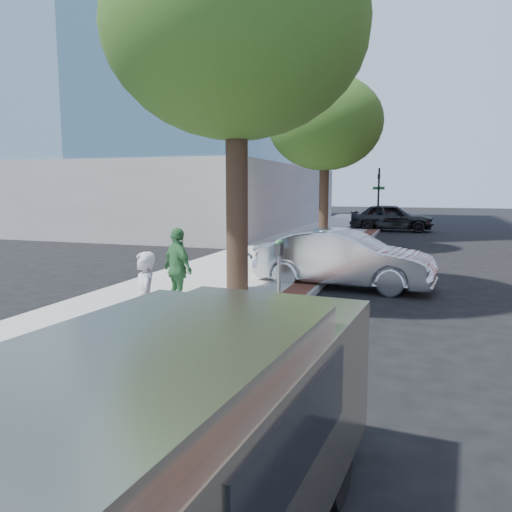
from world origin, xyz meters
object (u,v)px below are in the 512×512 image
at_px(person_officer, 239,253).
at_px(sedan_silver, 344,259).
at_px(bg_car, 391,217).
at_px(person_green, 178,269).
at_px(person_gray, 145,304).
at_px(parking_meter, 279,260).
at_px(van, 165,453).

height_order(person_officer, sedan_silver, person_officer).
height_order(sedan_silver, bg_car, bg_car).
distance_m(person_green, sedan_silver, 5.03).
bearing_deg(person_gray, sedan_silver, 127.74).
bearing_deg(parking_meter, person_gray, -109.07).
bearing_deg(van, person_officer, 112.12).
height_order(parking_meter, person_gray, person_gray).
bearing_deg(van, person_green, 121.32).
distance_m(person_gray, person_green, 2.82).
xyz_separation_m(sedan_silver, bg_car, (0.08, 18.25, 0.07)).
height_order(person_green, bg_car, person_green).
relative_size(person_officer, bg_car, 0.37).
xyz_separation_m(parking_meter, bg_car, (0.86, 21.83, -0.37)).
height_order(person_officer, person_green, person_officer).
relative_size(parking_meter, person_officer, 0.81).
bearing_deg(bg_car, sedan_silver, 178.64).
bearing_deg(parking_meter, person_officer, 130.89).
xyz_separation_m(person_green, van, (3.21, -6.36, -0.04)).
distance_m(person_officer, person_green, 2.43).
bearing_deg(person_green, person_gray, 140.73).
xyz_separation_m(person_green, sedan_silver, (2.76, 4.19, -0.23)).
height_order(bg_car, van, van).
relative_size(person_gray, person_officer, 0.86).
relative_size(bg_car, van, 1.01).
relative_size(person_green, van, 0.35).
bearing_deg(person_green, sedan_silver, -89.96).
relative_size(sedan_silver, van, 0.96).
bearing_deg(sedan_silver, bg_car, 5.07).
bearing_deg(bg_car, van, 179.63).
xyz_separation_m(parking_meter, van, (1.23, -6.98, -0.24)).
xyz_separation_m(person_officer, van, (2.78, -8.76, -0.10)).
bearing_deg(person_officer, sedan_silver, -69.55).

